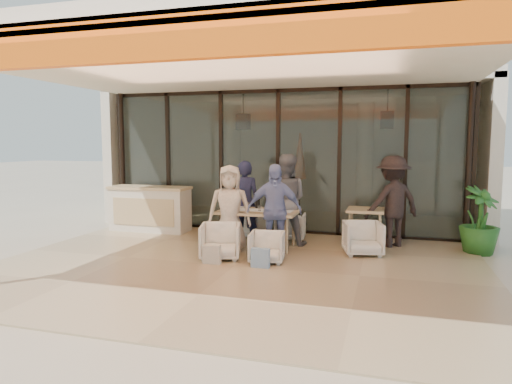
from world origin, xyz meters
TOP-DOWN VIEW (x-y plane):
  - ground at (0.00, 0.00)m, footprint 70.00×70.00m
  - terrace_floor at (0.00, 0.00)m, footprint 8.00×6.00m
  - terrace_structure at (0.00, -0.26)m, footprint 8.00×6.00m
  - glass_storefront at (0.00, 3.00)m, footprint 8.08×0.10m
  - interior_block at (0.01, 5.31)m, footprint 9.05×3.62m
  - host_counter at (-2.83, 2.30)m, footprint 1.85×0.65m
  - dining_table at (0.00, 1.38)m, footprint 1.50×0.90m
  - chair_far_left at (-0.41, 2.32)m, footprint 0.68×0.65m
  - chair_far_right at (0.43, 2.32)m, footprint 0.66×0.63m
  - chair_near_left at (-0.41, 0.42)m, footprint 0.82×0.79m
  - chair_near_right at (0.43, 0.42)m, footprint 0.63×0.60m
  - diner_navy at (-0.41, 1.82)m, footprint 0.68×0.51m
  - diner_grey at (0.43, 1.82)m, footprint 0.96×0.80m
  - diner_cream at (-0.41, 0.92)m, footprint 0.90×0.70m
  - diner_periwinkle at (0.43, 0.92)m, footprint 1.03×0.58m
  - tote_bag_cream at (-0.41, 0.02)m, footprint 0.30×0.10m
  - tote_bag_blue at (0.43, 0.02)m, footprint 0.30×0.10m
  - side_table at (1.96, 2.16)m, footprint 0.70×0.70m
  - side_chair at (1.96, 1.41)m, footprint 0.79×0.76m
  - standing_woman at (2.46, 2.22)m, footprint 1.33×1.21m
  - potted_palm at (4.00, 2.13)m, footprint 0.98×0.98m

SIDE VIEW (x-z plane):
  - ground at x=0.00m, z-range 0.00..0.00m
  - terrace_floor at x=0.00m, z-range 0.00..0.01m
  - tote_bag_cream at x=-0.41m, z-range 0.00..0.34m
  - tote_bag_blue at x=0.43m, z-range 0.00..0.34m
  - chair_near_right at x=0.43m, z-range 0.00..0.59m
  - chair_far_left at x=-0.41m, z-range 0.00..0.61m
  - chair_far_right at x=0.43m, z-range 0.00..0.62m
  - side_chair at x=1.96m, z-range 0.00..0.68m
  - chair_near_left at x=-0.41m, z-range 0.00..0.70m
  - host_counter at x=-2.83m, z-range 0.01..1.05m
  - potted_palm at x=4.00m, z-range 0.00..1.25m
  - side_table at x=1.96m, z-range 0.27..1.01m
  - dining_table at x=0.00m, z-range 0.22..1.15m
  - diner_cream at x=-0.41m, z-range 0.00..1.63m
  - diner_periwinkle at x=0.43m, z-range 0.00..1.66m
  - diner_navy at x=-0.41m, z-range 0.00..1.68m
  - standing_woman at x=2.46m, z-range 0.00..1.79m
  - diner_grey at x=0.43m, z-range 0.00..1.81m
  - glass_storefront at x=0.00m, z-range 0.00..3.20m
  - interior_block at x=0.01m, z-range 0.47..3.99m
  - terrace_structure at x=0.00m, z-range 1.55..4.95m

